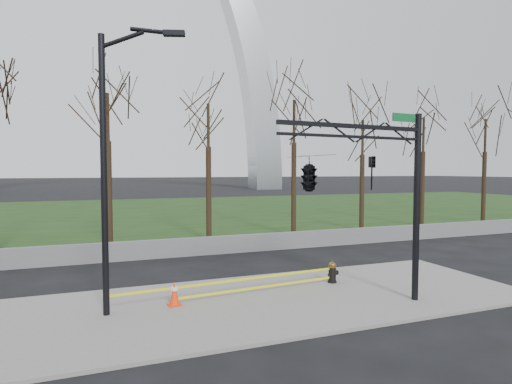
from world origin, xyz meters
name	(u,v)px	position (x,y,z in m)	size (l,w,h in m)	color
ground	(261,303)	(0.00, 0.00, 0.00)	(500.00, 500.00, 0.00)	black
sidewalk	(261,302)	(0.00, 0.00, 0.05)	(18.00, 6.00, 0.10)	slate
grass_strip	(153,212)	(0.00, 30.00, 0.03)	(120.00, 40.00, 0.06)	#193112
guardrail	(203,246)	(0.00, 8.00, 0.45)	(60.00, 0.30, 0.90)	#59595B
gateway_arch	(125,28)	(0.00, 75.00, 32.50)	(66.00, 6.00, 65.00)	#B5B7BC
tree_row	(251,164)	(3.99, 12.00, 4.65)	(53.98, 4.00, 9.31)	black
fire_hydrant	(332,272)	(3.22, 1.02, 0.47)	(0.51, 0.33, 0.81)	black
traffic_cone	(174,293)	(-2.66, 0.47, 0.47)	(0.45, 0.45, 0.74)	#FF350D
street_light	(112,154)	(-4.40, 0.26, 4.69)	(2.32, 0.88, 8.21)	black
traffic_signal_mast	(332,173)	(1.42, -1.89, 4.15)	(5.09, 2.52, 6.00)	black
caution_tape	(245,283)	(-0.29, 0.70, 0.48)	(7.83, 0.69, 0.42)	yellow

